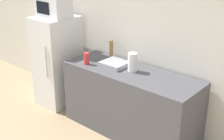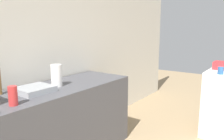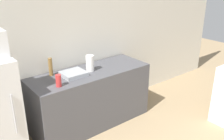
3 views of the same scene
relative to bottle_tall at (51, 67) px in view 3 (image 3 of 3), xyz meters
name	(u,v)px [view 3 (image 3 of 3)]	position (x,y,z in m)	size (l,w,h in m)	color
wall_back	(55,47)	(0.18, 0.18, 0.23)	(8.00, 0.06, 2.60)	silver
counter	(91,98)	(0.55, -0.23, -0.60)	(1.95, 0.70, 0.93)	#4C4C51
sink_basin	(74,74)	(0.26, -0.22, -0.11)	(0.35, 0.32, 0.06)	#9EA3A8
bottle_tall	(51,67)	(0.00, 0.00, 0.00)	(0.06, 0.06, 0.27)	olive
bottle_short	(58,81)	(-0.09, -0.43, -0.05)	(0.08, 0.08, 0.17)	red
paper_towel_roll	(90,63)	(0.56, -0.21, -0.01)	(0.12, 0.12, 0.25)	white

